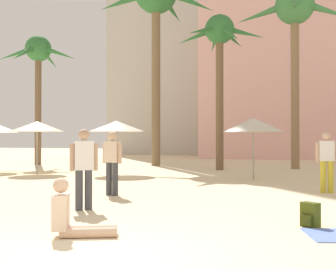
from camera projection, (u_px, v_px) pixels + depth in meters
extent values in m
plane|color=beige|center=(88.00, 259.00, 5.38)|extent=(120.00, 120.00, 0.00)
cube|color=beige|center=(303.00, 80.00, 35.42)|extent=(16.09, 8.87, 12.82)
cylinder|color=#896B4C|center=(295.00, 87.00, 21.74)|extent=(0.42, 0.42, 8.37)
sphere|color=#428447|center=(295.00, 5.00, 21.79)|extent=(1.98, 1.98, 1.98)
cone|color=#428447|center=(330.00, 12.00, 21.20)|extent=(2.58, 0.69, 1.41)
cone|color=#428447|center=(297.00, 23.00, 23.36)|extent=(0.72, 2.59, 1.41)
cone|color=#428447|center=(261.00, 14.00, 21.97)|extent=(2.62, 0.80, 1.26)
cone|color=#428447|center=(295.00, 3.00, 20.14)|extent=(0.54, 2.60, 1.26)
cylinder|color=brown|center=(220.00, 100.00, 20.96)|extent=(0.38, 0.38, 6.93)
sphere|color=#2D6B33|center=(220.00, 29.00, 21.00)|extent=(1.45, 1.45, 1.45)
cone|color=#2D6B33|center=(245.00, 33.00, 20.81)|extent=(1.90, 0.51, 0.81)
cone|color=#2D6B33|center=(233.00, 39.00, 21.96)|extent=(1.09, 1.83, 0.82)
cone|color=#2D6B33|center=(215.00, 42.00, 22.22)|extent=(0.91, 1.85, 0.98)
cone|color=#2D6B33|center=(195.00, 37.00, 21.43)|extent=(1.90, 0.51, 0.86)
cone|color=#2D6B33|center=(202.00, 31.00, 20.15)|extent=(1.29, 1.74, 0.86)
cone|color=#2D6B33|center=(230.00, 33.00, 19.89)|extent=(1.22, 1.65, 1.22)
cylinder|color=brown|center=(156.00, 79.00, 24.42)|extent=(0.50, 0.50, 9.97)
cone|color=#2D6B33|center=(190.00, 1.00, 24.09)|extent=(2.94, 0.70, 1.78)
cone|color=#2D6B33|center=(171.00, 9.00, 26.32)|extent=(1.09, 3.05, 1.36)
cone|color=#2D6B33|center=(123.00, 2.00, 25.04)|extent=(3.03, 0.63, 1.27)
cylinder|color=brown|center=(38.00, 107.00, 25.30)|extent=(0.38, 0.38, 6.91)
sphere|color=#2D6B33|center=(38.00, 49.00, 25.33)|extent=(1.53, 1.53, 1.53)
cone|color=#2D6B33|center=(60.00, 54.00, 24.94)|extent=(2.21, 0.40, 1.07)
cone|color=#2D6B33|center=(49.00, 59.00, 26.73)|extent=(0.48, 2.22, 1.04)
cone|color=#2D6B33|center=(15.00, 54.00, 25.55)|extent=(2.25, 0.56, 0.91)
cone|color=#2D6B33|center=(24.00, 53.00, 24.04)|extent=(0.48, 2.12, 1.36)
cylinder|color=gray|center=(37.00, 147.00, 18.66)|extent=(0.06, 0.06, 2.30)
cone|color=beige|center=(37.00, 126.00, 18.67)|extent=(2.30, 2.30, 0.45)
cylinder|color=gray|center=(117.00, 148.00, 18.26)|extent=(0.06, 0.06, 2.30)
cone|color=beige|center=(117.00, 126.00, 18.27)|extent=(2.38, 2.38, 0.45)
cylinder|color=gray|center=(253.00, 149.00, 16.12)|extent=(0.06, 0.06, 2.32)
cone|color=beige|center=(253.00, 125.00, 16.13)|extent=(2.33, 2.33, 0.53)
cube|color=#454F15|center=(310.00, 215.00, 7.38)|extent=(0.35, 0.32, 0.42)
cube|color=#373F10|center=(306.00, 220.00, 7.31)|extent=(0.20, 0.17, 0.18)
cylinder|color=gold|center=(323.00, 177.00, 12.06)|extent=(0.16, 0.16, 0.90)
cylinder|color=gold|center=(331.00, 177.00, 12.01)|extent=(0.16, 0.16, 0.90)
cube|color=white|center=(327.00, 151.00, 12.04)|extent=(0.41, 0.23, 0.57)
sphere|color=#D1A889|center=(327.00, 136.00, 12.05)|extent=(0.25, 0.25, 0.24)
cylinder|color=#D1A889|center=(317.00, 152.00, 12.10)|extent=(0.10, 0.10, 0.54)
cylinder|color=#D1A889|center=(336.00, 152.00, 11.99)|extent=(0.10, 0.10, 0.54)
cylinder|color=#3D3D42|center=(79.00, 190.00, 9.11)|extent=(0.22, 0.22, 0.86)
cylinder|color=#3D3D42|center=(88.00, 190.00, 9.18)|extent=(0.22, 0.22, 0.86)
cube|color=white|center=(84.00, 156.00, 9.15)|extent=(0.46, 0.40, 0.62)
sphere|color=tan|center=(84.00, 135.00, 9.16)|extent=(0.33, 0.33, 0.24)
cylinder|color=tan|center=(72.00, 157.00, 9.07)|extent=(0.14, 0.14, 0.59)
cylinder|color=tan|center=(95.00, 157.00, 9.23)|extent=(0.14, 0.14, 0.59)
cylinder|color=#3D3D42|center=(115.00, 179.00, 11.45)|extent=(0.19, 0.19, 0.89)
cylinder|color=#3D3D42|center=(109.00, 179.00, 11.54)|extent=(0.19, 0.19, 0.89)
cube|color=beige|center=(112.00, 152.00, 11.51)|extent=(0.44, 0.30, 0.57)
sphere|color=#D1A889|center=(112.00, 136.00, 11.51)|extent=(0.29, 0.29, 0.24)
cylinder|color=#D1A889|center=(120.00, 153.00, 11.39)|extent=(0.12, 0.12, 0.54)
cylinder|color=#D1A889|center=(104.00, 153.00, 11.62)|extent=(0.12, 0.12, 0.54)
cylinder|color=#D1A889|center=(90.00, 230.00, 6.73)|extent=(0.87, 0.44, 0.16)
cylinder|color=#D1A889|center=(88.00, 233.00, 6.53)|extent=(0.87, 0.44, 0.16)
cube|color=beige|center=(61.00, 212.00, 6.60)|extent=(0.34, 0.45, 0.54)
sphere|color=#D1A889|center=(61.00, 185.00, 6.60)|extent=(0.31, 0.31, 0.24)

